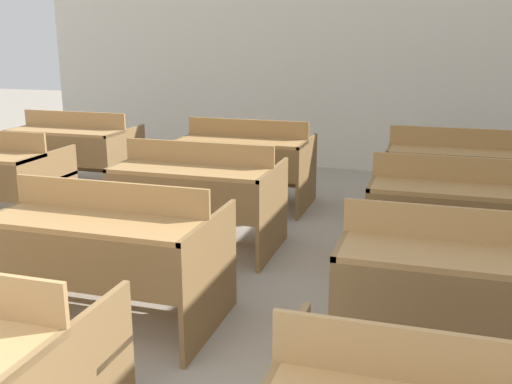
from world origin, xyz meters
TOP-DOWN VIEW (x-y plane):
  - wall_back at (0.00, 6.96)m, footprint 6.79×0.06m
  - bench_second_center at (-0.04, 2.46)m, footprint 1.20×0.81m
  - bench_second_right at (1.87, 2.49)m, footprint 1.20×0.81m
  - bench_third_center at (-0.04, 3.77)m, footprint 1.20×0.81m
  - bench_third_right at (1.88, 3.76)m, footprint 1.20×0.81m
  - bench_back_left at (-1.99, 5.07)m, footprint 1.20×0.81m
  - bench_back_center at (-0.06, 5.04)m, footprint 1.20×0.81m
  - bench_back_right at (1.89, 5.06)m, footprint 1.20×0.81m

SIDE VIEW (x-z plane):
  - bench_second_center at x=-0.04m, z-range 0.04..0.88m
  - bench_second_right at x=1.87m, z-range 0.04..0.88m
  - bench_third_center at x=-0.04m, z-range 0.04..0.88m
  - bench_third_right at x=1.88m, z-range 0.04..0.88m
  - bench_back_left at x=-1.99m, z-range 0.04..0.88m
  - bench_back_center at x=-0.06m, z-range 0.04..0.88m
  - bench_back_right at x=1.89m, z-range 0.04..0.88m
  - wall_back at x=0.00m, z-range 0.00..2.75m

